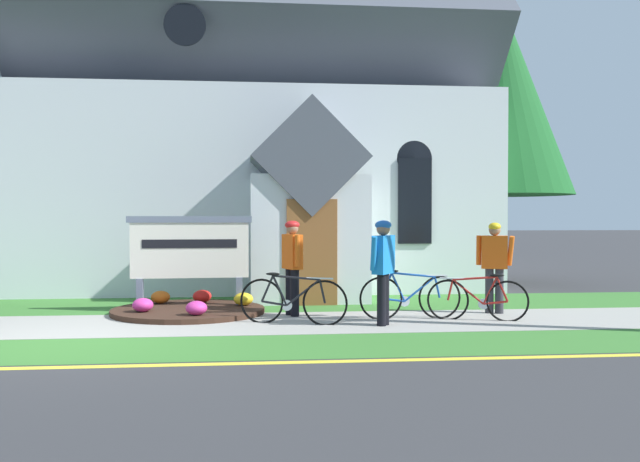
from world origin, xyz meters
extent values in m
plane|color=#333335|center=(0.00, 4.00, 0.00)|extent=(140.00, 140.00, 0.00)
cube|color=#99968E|center=(1.23, 1.51, 0.01)|extent=(32.00, 2.37, 0.01)
cube|color=#38722D|center=(1.23, -0.56, 0.00)|extent=(32.00, 1.76, 0.01)
cube|color=#38722D|center=(1.23, 4.00, 0.00)|extent=(24.00, 2.61, 0.01)
cube|color=yellow|center=(1.23, -1.59, 0.00)|extent=(28.00, 0.16, 0.01)
cube|color=silver|center=(1.23, 10.76, 2.34)|extent=(14.41, 10.91, 4.68)
cube|color=#4C515B|center=(1.23, 10.76, 6.38)|extent=(14.91, 11.11, 11.11)
cube|color=silver|center=(3.83, 4.50, 1.30)|extent=(2.40, 1.60, 2.60)
cube|color=#4C515B|center=(3.83, 4.50, 2.95)|extent=(2.40, 1.80, 2.40)
cube|color=brown|center=(3.83, 3.68, 1.05)|extent=(1.00, 0.06, 2.10)
cube|color=black|center=(6.28, 5.27, 2.10)|extent=(0.76, 0.06, 1.90)
cone|color=black|center=(6.28, 5.27, 3.05)|extent=(0.80, 0.06, 0.80)
cylinder|color=black|center=(1.23, 5.27, 5.87)|extent=(0.90, 0.06, 0.90)
cube|color=slate|center=(0.59, 3.09, 0.31)|extent=(0.12, 0.12, 0.62)
cube|color=slate|center=(2.41, 3.18, 0.31)|extent=(0.12, 0.12, 0.62)
cube|color=silver|center=(1.50, 3.14, 1.13)|extent=(2.17, 0.19, 1.03)
cube|color=slate|center=(1.50, 3.14, 1.70)|extent=(2.29, 0.24, 0.12)
cube|color=black|center=(1.50, 3.09, 1.25)|extent=(1.73, 0.10, 0.16)
cylinder|color=#382319|center=(1.50, 2.76, 0.05)|extent=(2.74, 2.74, 0.10)
ellipsoid|color=gold|center=(2.49, 3.05, 0.22)|extent=(0.36, 0.36, 0.24)
ellipsoid|color=red|center=(1.69, 3.60, 0.22)|extent=(0.36, 0.36, 0.24)
ellipsoid|color=orange|center=(0.91, 3.53, 0.22)|extent=(0.36, 0.36, 0.24)
ellipsoid|color=#CC338C|center=(0.75, 2.37, 0.22)|extent=(0.36, 0.36, 0.24)
ellipsoid|color=#CC338C|center=(1.71, 1.87, 0.22)|extent=(0.36, 0.36, 0.24)
torus|color=black|center=(2.80, 1.55, 0.36)|extent=(0.72, 0.28, 0.75)
torus|color=black|center=(3.81, 1.20, 0.36)|extent=(0.72, 0.28, 0.75)
cylinder|color=black|center=(3.47, 1.32, 0.52)|extent=(0.56, 0.22, 0.46)
cylinder|color=black|center=(3.35, 1.36, 0.76)|extent=(0.76, 0.30, 0.08)
cylinder|color=black|center=(3.09, 1.45, 0.54)|extent=(0.26, 0.12, 0.50)
cylinder|color=black|center=(3.00, 1.48, 0.33)|extent=(0.42, 0.18, 0.09)
cylinder|color=black|center=(2.89, 1.52, 0.57)|extent=(0.22, 0.11, 0.44)
cylinder|color=black|center=(3.77, 1.21, 0.55)|extent=(0.13, 0.07, 0.39)
ellipsoid|color=black|center=(2.98, 1.49, 0.81)|extent=(0.25, 0.15, 0.05)
cylinder|color=silver|center=(3.73, 1.23, 0.76)|extent=(0.42, 0.17, 0.03)
cylinder|color=silver|center=(3.20, 1.41, 0.30)|extent=(0.18, 0.08, 0.18)
torus|color=black|center=(4.83, 1.74, 0.36)|extent=(0.75, 0.05, 0.75)
torus|color=black|center=(5.86, 1.76, 0.36)|extent=(0.75, 0.05, 0.75)
cylinder|color=#194CA5|center=(5.51, 1.75, 0.51)|extent=(0.56, 0.04, 0.44)
cylinder|color=#194CA5|center=(5.40, 1.75, 0.76)|extent=(0.77, 0.05, 0.11)
cylinder|color=#194CA5|center=(5.13, 1.75, 0.55)|extent=(0.26, 0.04, 0.50)
cylinder|color=#194CA5|center=(5.04, 1.75, 0.33)|extent=(0.42, 0.04, 0.09)
cylinder|color=#194CA5|center=(4.92, 1.75, 0.57)|extent=(0.22, 0.04, 0.45)
cylinder|color=#194CA5|center=(5.82, 1.76, 0.54)|extent=(0.12, 0.04, 0.37)
ellipsoid|color=black|center=(5.02, 1.75, 0.82)|extent=(0.24, 0.08, 0.05)
cylinder|color=silver|center=(5.78, 1.76, 0.74)|extent=(0.44, 0.03, 0.03)
cylinder|color=silver|center=(5.24, 1.75, 0.30)|extent=(0.18, 0.02, 0.18)
torus|color=black|center=(6.89, 1.29, 0.33)|extent=(0.68, 0.24, 0.71)
torus|color=black|center=(5.95, 1.58, 0.33)|extent=(0.68, 0.24, 0.71)
cylinder|color=#A51E19|center=(6.27, 1.48, 0.49)|extent=(0.52, 0.19, 0.43)
cylinder|color=#A51E19|center=(6.38, 1.45, 0.71)|extent=(0.71, 0.25, 0.09)
cylinder|color=#A51E19|center=(6.62, 1.37, 0.51)|extent=(0.25, 0.11, 0.47)
cylinder|color=#A51E19|center=(6.71, 1.34, 0.31)|extent=(0.39, 0.15, 0.09)
cylinder|color=#A51E19|center=(6.81, 1.31, 0.54)|extent=(0.21, 0.10, 0.42)
cylinder|color=#A51E19|center=(5.99, 1.56, 0.51)|extent=(0.12, 0.07, 0.36)
ellipsoid|color=black|center=(6.73, 1.34, 0.77)|extent=(0.25, 0.15, 0.05)
cylinder|color=silver|center=(6.03, 1.55, 0.71)|extent=(0.43, 0.16, 0.03)
cylinder|color=silver|center=(6.52, 1.40, 0.28)|extent=(0.18, 0.07, 0.18)
cylinder|color=black|center=(4.76, 1.09, 0.42)|extent=(0.15, 0.15, 0.84)
cylinder|color=black|center=(4.70, 0.99, 0.42)|extent=(0.15, 0.15, 0.84)
cube|color=blue|center=(4.73, 1.04, 1.15)|extent=(0.43, 0.50, 0.61)
sphere|color=#936B51|center=(4.73, 1.04, 1.56)|extent=(0.22, 0.22, 0.22)
ellipsoid|color=#1E59B2|center=(4.73, 1.04, 1.62)|extent=(0.35, 0.34, 0.15)
cylinder|color=blue|center=(4.92, 1.25, 1.18)|extent=(0.09, 0.11, 0.55)
cylinder|color=blue|center=(4.54, 0.82, 1.18)|extent=(0.09, 0.23, 0.56)
cylinder|color=#2D2D33|center=(6.92, 2.24, 0.41)|extent=(0.15, 0.15, 0.82)
cylinder|color=#2D2D33|center=(7.08, 2.18, 0.41)|extent=(0.15, 0.15, 0.82)
cube|color=#E55914|center=(7.00, 2.21, 1.11)|extent=(0.50, 0.35, 0.59)
sphere|color=#936B51|center=(7.00, 2.21, 1.52)|extent=(0.21, 0.21, 0.21)
ellipsoid|color=gold|center=(7.00, 2.21, 1.57)|extent=(0.30, 0.32, 0.15)
cylinder|color=#E55914|center=(6.75, 2.35, 1.14)|extent=(0.09, 0.10, 0.54)
cylinder|color=#E55914|center=(7.25, 2.07, 1.14)|extent=(0.09, 0.23, 0.54)
cylinder|color=black|center=(3.39, 2.17, 0.42)|extent=(0.15, 0.15, 0.83)
cylinder|color=black|center=(3.31, 2.37, 0.42)|extent=(0.15, 0.15, 0.83)
cube|color=#E55914|center=(3.35, 2.27, 1.14)|extent=(0.36, 0.51, 0.61)
sphere|color=#936B51|center=(3.35, 2.27, 1.55)|extent=(0.22, 0.22, 0.22)
ellipsoid|color=red|center=(3.35, 2.27, 1.61)|extent=(0.33, 0.31, 0.15)
cylinder|color=#E55914|center=(3.41, 1.99, 1.17)|extent=(0.09, 0.13, 0.55)
cylinder|color=#E55914|center=(3.28, 2.55, 1.17)|extent=(0.09, 0.17, 0.55)
cylinder|color=#4C3823|center=(8.99, 7.55, 1.16)|extent=(0.29, 0.29, 2.31)
cone|color=#195623|center=(8.99, 7.55, 4.95)|extent=(3.92, 3.92, 5.28)
camera|label=1|loc=(2.58, -9.88, 1.76)|focal=38.90mm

